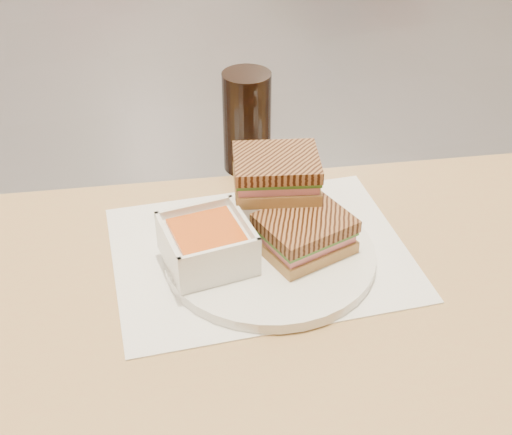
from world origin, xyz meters
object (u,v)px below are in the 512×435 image
object	(u,v)px
soup_bowl	(207,245)
cola_glass	(247,122)
main_table	(276,393)
panini_lower	(305,233)
plate	(270,255)

from	to	relation	value
soup_bowl	cola_glass	xyz separation A→B (m)	(0.12, 0.24, 0.04)
main_table	soup_bowl	xyz separation A→B (m)	(-0.06, 0.13, 0.16)
panini_lower	cola_glass	world-z (taller)	cola_glass
soup_bowl	main_table	bearing A→B (deg)	-66.51
main_table	cola_glass	bearing A→B (deg)	80.36
main_table	cola_glass	world-z (taller)	cola_glass
plate	panini_lower	distance (m)	0.06
soup_bowl	panini_lower	bearing A→B (deg)	-4.22
plate	panini_lower	bearing A→B (deg)	-9.21
plate	cola_glass	xyz separation A→B (m)	(0.03, 0.24, 0.07)
plate	soup_bowl	distance (m)	0.09
plate	cola_glass	distance (m)	0.26
cola_glass	main_table	bearing A→B (deg)	-99.64
soup_bowl	cola_glass	distance (m)	0.27
panini_lower	main_table	bearing A→B (deg)	-121.59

